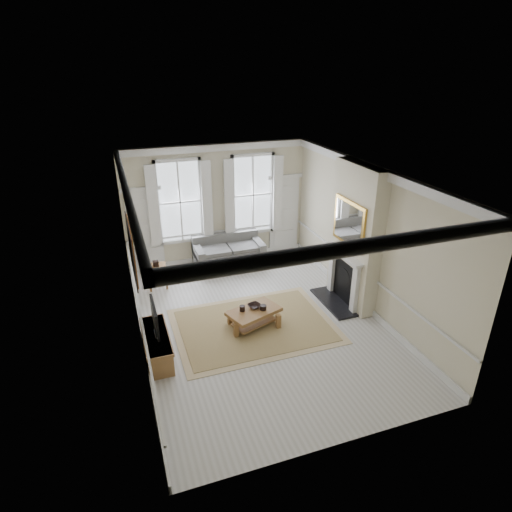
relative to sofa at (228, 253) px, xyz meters
name	(u,v)px	position (x,y,z in m)	size (l,w,h in m)	color
floor	(260,322)	(-0.16, -3.11, -0.37)	(7.20, 7.20, 0.00)	#B7B5AD
ceiling	(260,174)	(-0.16, -3.11, 3.03)	(7.20, 7.20, 0.00)	white
back_wall	(217,205)	(-0.16, 0.49, 1.33)	(5.20, 5.20, 0.00)	beige
left_wall	(133,272)	(-2.76, -3.11, 1.33)	(7.20, 7.20, 0.00)	beige
right_wall	(367,239)	(2.44, -3.11, 1.33)	(7.20, 7.20, 0.00)	beige
window_left	(180,202)	(-1.21, 0.44, 1.53)	(1.26, 0.20, 2.20)	#B2BCC6
window_right	(253,195)	(0.89, 0.44, 1.53)	(1.26, 0.20, 2.20)	#B2BCC6
door_left	(145,232)	(-2.21, 0.45, 0.78)	(0.90, 0.08, 2.30)	silver
door_right	(284,216)	(1.89, 0.45, 0.78)	(0.90, 0.08, 2.30)	silver
painting	(131,250)	(-2.72, -2.81, 1.68)	(0.05, 1.66, 1.06)	#A0571B
chimney_breast	(355,237)	(2.27, -2.91, 1.33)	(0.35, 1.70, 3.38)	beige
hearth	(334,302)	(1.84, -2.91, -0.34)	(0.55, 1.50, 0.05)	black
fireplace	(343,275)	(2.04, -2.91, 0.36)	(0.21, 1.45, 1.33)	silver
mirror	(349,223)	(2.05, -2.91, 1.68)	(0.06, 1.26, 1.06)	gold
sofa	(228,253)	(0.00, 0.00, 0.00)	(1.95, 0.95, 0.88)	#5A5A58
side_table	(156,270)	(-2.11, -0.65, 0.12)	(0.54, 0.54, 0.60)	brown
rug	(254,326)	(-0.33, -3.22, -0.36)	(3.50, 2.60, 0.02)	#9A804F
coffee_table	(254,313)	(-0.33, -3.22, -0.02)	(1.29, 1.00, 0.42)	brown
ceramic_pot_a	(242,308)	(-0.58, -3.17, 0.12)	(0.12, 0.12, 0.12)	black
ceramic_pot_b	(263,307)	(-0.13, -3.27, 0.11)	(0.15, 0.15, 0.10)	black
bowl	(255,306)	(-0.28, -3.12, 0.09)	(0.28, 0.28, 0.07)	black
tv_stand	(157,346)	(-2.50, -3.58, -0.11)	(0.46, 1.44, 0.51)	brown
tv	(155,318)	(-2.47, -3.58, 0.54)	(0.08, 0.90, 0.68)	black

